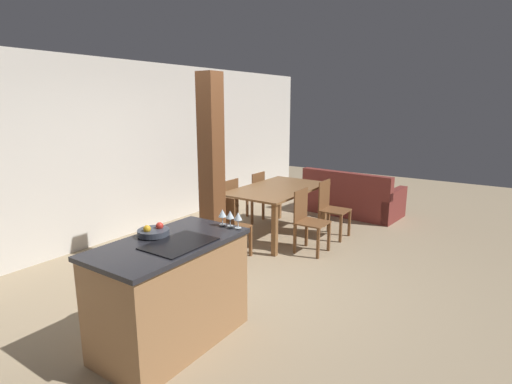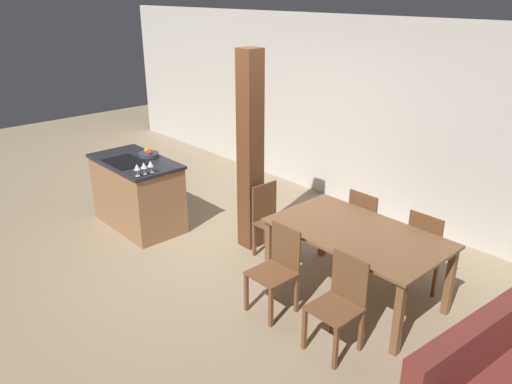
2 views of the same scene
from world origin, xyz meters
name	(u,v)px [view 1 (image 1 of 2)]	position (x,y,z in m)	size (l,w,h in m)	color
ground_plane	(242,281)	(0.00, 0.00, 0.00)	(16.00, 16.00, 0.00)	#9E896B
wall_back	(99,153)	(0.00, 2.56, 1.35)	(11.20, 0.08, 2.70)	silver
kitchen_island	(171,292)	(-1.32, -0.21, 0.47)	(1.34, 0.74, 0.95)	#9E7047
fruit_bowl	(153,232)	(-1.30, -0.01, 0.98)	(0.27, 0.27, 0.10)	#383D47
wine_glass_near	(238,217)	(-0.73, -0.50, 1.06)	(0.08, 0.08, 0.15)	silver
wine_glass_middle	(230,215)	(-0.73, -0.41, 1.06)	(0.08, 0.08, 0.15)	silver
wine_glass_far	(222,213)	(-0.73, -0.32, 1.06)	(0.08, 0.08, 0.15)	silver
dining_table	(277,194)	(1.72, 0.55, 0.67)	(1.74, 1.02, 0.77)	brown
dining_chair_near_left	(308,220)	(1.33, -0.18, 0.47)	(0.40, 0.40, 0.88)	brown
dining_chair_near_right	(331,208)	(2.12, -0.18, 0.47)	(0.40, 0.40, 0.88)	brown
dining_chair_far_left	(225,205)	(1.33, 1.29, 0.47)	(0.40, 0.40, 0.88)	brown
dining_chair_far_right	(253,196)	(2.12, 1.29, 0.47)	(0.40, 0.40, 0.88)	brown
dining_chair_head_end	(229,226)	(0.48, 0.55, 0.47)	(0.40, 0.40, 0.88)	brown
couch	(352,199)	(3.56, 0.01, 0.28)	(1.01, 1.80, 0.84)	maroon
timber_post	(212,175)	(0.13, 0.53, 1.21)	(0.23, 0.23, 2.42)	brown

